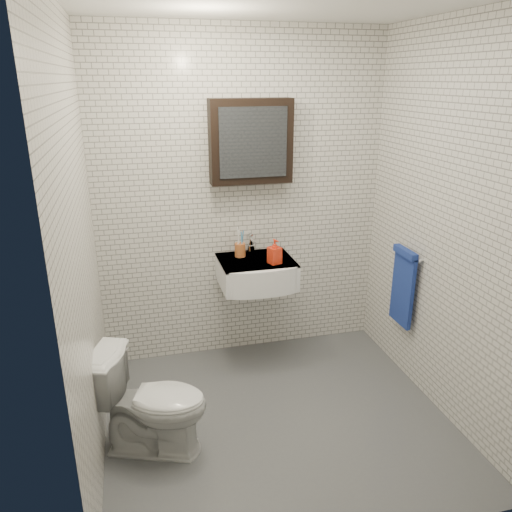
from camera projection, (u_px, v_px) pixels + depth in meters
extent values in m
cube|color=#515459|center=(278.00, 419.00, 3.30)|extent=(2.20, 2.00, 0.01)
cube|color=silver|center=(242.00, 201.00, 3.79)|extent=(2.20, 0.02, 2.50)
cube|color=silver|center=(355.00, 315.00, 1.96)|extent=(2.20, 0.02, 2.50)
cube|color=silver|center=(81.00, 256.00, 2.62)|extent=(0.02, 2.00, 2.50)
cube|color=silver|center=(448.00, 227.00, 3.13)|extent=(0.02, 2.00, 2.50)
cube|color=white|center=(256.00, 272.00, 3.76)|extent=(0.55, 0.45, 0.20)
cylinder|color=silver|center=(255.00, 260.00, 3.75)|extent=(0.31, 0.31, 0.02)
cylinder|color=silver|center=(255.00, 259.00, 3.75)|extent=(0.04, 0.04, 0.01)
cube|color=white|center=(256.00, 260.00, 3.73)|extent=(0.55, 0.45, 0.01)
cylinder|color=silver|center=(251.00, 249.00, 3.87)|extent=(0.06, 0.06, 0.06)
cylinder|color=silver|center=(251.00, 242.00, 3.85)|extent=(0.03, 0.03, 0.08)
cylinder|color=silver|center=(253.00, 240.00, 3.79)|extent=(0.02, 0.12, 0.02)
cube|color=silver|center=(250.00, 234.00, 3.86)|extent=(0.02, 0.09, 0.01)
cube|color=black|center=(251.00, 142.00, 3.59)|extent=(0.60, 0.14, 0.60)
cube|color=#3F444C|center=(253.00, 143.00, 3.52)|extent=(0.49, 0.01, 0.49)
cylinder|color=silver|center=(408.00, 254.00, 3.54)|extent=(0.02, 0.30, 0.02)
cylinder|color=silver|center=(402.00, 248.00, 3.67)|extent=(0.04, 0.02, 0.02)
cylinder|color=silver|center=(421.00, 260.00, 3.43)|extent=(0.04, 0.02, 0.02)
cube|color=#213698|center=(403.00, 289.00, 3.63)|extent=(0.03, 0.26, 0.54)
cube|color=#213698|center=(405.00, 253.00, 3.53)|extent=(0.05, 0.26, 0.05)
cylinder|color=#AE5B2B|center=(240.00, 250.00, 3.78)|extent=(0.08, 0.08, 0.10)
cylinder|color=white|center=(238.00, 242.00, 3.75)|extent=(0.02, 0.03, 0.20)
cylinder|color=#3D8CC5|center=(242.00, 243.00, 3.76)|extent=(0.02, 0.02, 0.17)
cylinder|color=white|center=(239.00, 240.00, 3.77)|extent=(0.02, 0.04, 0.20)
cylinder|color=#3D8CC5|center=(242.00, 242.00, 3.78)|extent=(0.03, 0.04, 0.18)
imported|color=#E44918|center=(275.00, 251.00, 3.62)|extent=(0.10, 0.11, 0.18)
imported|color=white|center=(152.00, 402.00, 2.94)|extent=(0.74, 0.57, 0.66)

